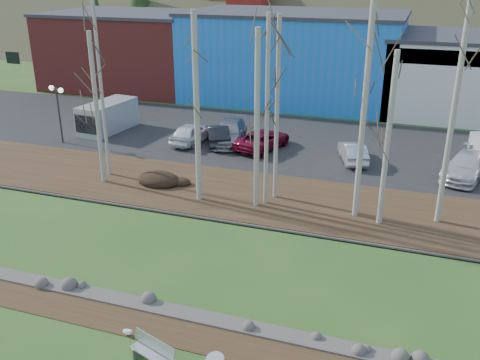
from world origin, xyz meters
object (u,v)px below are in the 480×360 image
at_px(seagull, 128,332).
at_px(street_lamp, 57,99).
at_px(bench_intact, 154,353).
at_px(car_1, 218,134).
at_px(car_3, 229,132).
at_px(car_4, 353,152).
at_px(van_grey, 106,117).
at_px(car_5, 467,166).
at_px(car_2, 263,139).
at_px(car_0, 191,133).

distance_m(seagull, street_lamp, 24.09).
xyz_separation_m(bench_intact, car_1, (-6.47, 22.40, 0.38)).
height_order(bench_intact, street_lamp, street_lamp).
xyz_separation_m(car_1, car_3, (0.72, 0.52, 0.07)).
relative_size(car_3, car_4, 1.34).
bearing_deg(van_grey, bench_intact, -48.57).
height_order(seagull, van_grey, van_grey).
bearing_deg(van_grey, car_3, 8.60).
relative_size(seagull, car_4, 0.11).
relative_size(bench_intact, car_5, 0.37).
height_order(bench_intact, car_5, car_5).
bearing_deg(car_4, car_3, -25.54).
bearing_deg(street_lamp, car_2, 36.03).
relative_size(car_3, van_grey, 0.99).
bearing_deg(seagull, car_0, 116.79).
bearing_deg(car_2, car_0, 19.86).
xyz_separation_m(car_4, van_grey, (-19.33, 0.69, 0.48)).
xyz_separation_m(seagull, car_4, (5.08, 20.78, 0.62)).
height_order(bench_intact, seagull, bench_intact).
xyz_separation_m(street_lamp, car_0, (9.06, 3.08, -2.54)).
bearing_deg(car_3, car_5, -17.39).
bearing_deg(car_4, car_1, -22.09).
relative_size(car_2, car_5, 0.94).
bearing_deg(seagull, car_1, 111.68).
bearing_deg(car_2, bench_intact, 113.41).
bearing_deg(bench_intact, seagull, 167.30).
distance_m(seagull, car_0, 22.03).
bearing_deg(car_4, street_lamp, -10.73).
relative_size(bench_intact, van_grey, 0.36).
distance_m(street_lamp, car_0, 9.90).
xyz_separation_m(seagull, car_1, (-4.84, 21.37, 0.67)).
bearing_deg(car_4, car_5, 156.09).
xyz_separation_m(car_1, car_2, (3.46, -0.03, -0.02)).
height_order(bench_intact, car_2, car_2).
height_order(car_0, car_2, car_0).
distance_m(bench_intact, car_0, 23.52).
bearing_deg(seagull, car_2, 102.63).
xyz_separation_m(bench_intact, car_2, (-3.01, 22.36, 0.35)).
xyz_separation_m(bench_intact, car_4, (3.45, 21.80, 0.33)).
bearing_deg(street_lamp, car_3, 41.48).
bearing_deg(car_0, street_lamp, 23.12).
bearing_deg(car_5, car_2, -167.98).
distance_m(seagull, car_2, 21.39).
xyz_separation_m(car_0, car_1, (1.92, 0.42, -0.04)).
relative_size(bench_intact, street_lamp, 0.47).
distance_m(car_2, car_3, 2.80).
bearing_deg(car_3, car_2, -22.53).
bearing_deg(van_grey, car_1, 5.64).
bearing_deg(seagull, car_3, 109.59).
relative_size(seagull, street_lamp, 0.11).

